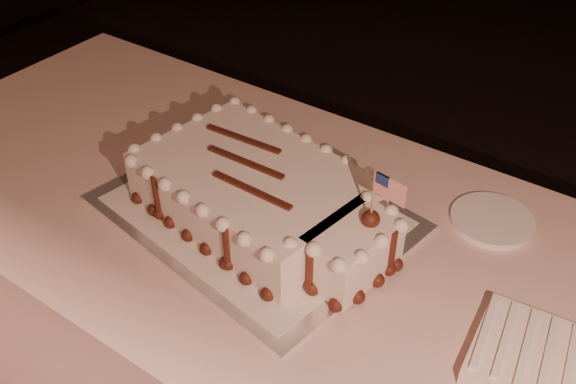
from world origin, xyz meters
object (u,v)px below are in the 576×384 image
Objects in this scene: sheet_cake at (265,196)px; cake_board at (255,212)px; napkin_stack at (556,368)px; side_plate at (492,220)px.

cake_board is at bearing 171.29° from sheet_cake.
cake_board is at bearing 175.94° from napkin_stack.
napkin_stack is (0.60, -0.04, 0.01)m from cake_board.
cake_board is 0.06m from sheet_cake.
sheet_cake is 3.47× the size of side_plate.
side_plate reaches higher than cake_board.
side_plate is at bearing 40.86° from cake_board.
napkin_stack is at bearing 5.07° from cake_board.
cake_board is 1.02× the size of sheet_cake.
sheet_cake is 0.57m from napkin_stack.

